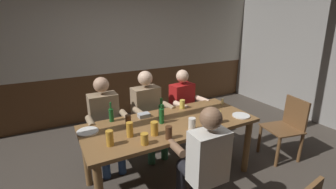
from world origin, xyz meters
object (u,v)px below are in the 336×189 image
bottle_0 (162,116)px  pint_glass_5 (110,138)px  plate_0 (88,131)px  bottle_2 (111,114)px  pint_glass_6 (182,104)px  bottle_1 (161,110)px  condiment_caddy (144,115)px  pint_glass_0 (217,117)px  pint_glass_3 (169,133)px  person_1 (148,110)px  person_3 (204,158)px  pint_glass_2 (128,121)px  pint_glass_1 (192,124)px  pint_glass_8 (154,128)px  table_candle (222,101)px  person_0 (106,120)px  person_2 (185,105)px  chair_empty_near_right (287,126)px  plate_1 (241,116)px  pint_glass_4 (145,139)px  dining_table (170,130)px  pint_glass_7 (130,130)px

bottle_0 → pint_glass_5: 0.69m
plate_0 → bottle_0: size_ratio=0.98×
plate_0 → bottle_0: bottle_0 is taller
bottle_2 → pint_glass_6: 0.95m
bottle_1 → pint_glass_5: bearing=-154.0°
condiment_caddy → bottle_0: (0.12, -0.26, 0.07)m
bottle_0 → pint_glass_0: size_ratio=1.54×
pint_glass_3 → person_1: bearing=78.2°
person_3 → pint_glass_6: size_ratio=10.05×
pint_glass_0 → pint_glass_2: bearing=156.9°
pint_glass_1 → pint_glass_5: (-0.87, 0.10, 0.01)m
person_1 → pint_glass_8: 0.92m
pint_glass_0 → plate_0: bearing=160.7°
bottle_1 → pint_glass_1: bottle_1 is taller
table_candle → pint_glass_5: pint_glass_5 is taller
person_0 → person_2: 1.23m
person_3 → chair_empty_near_right: (1.69, 0.30, -0.19)m
pint_glass_3 → table_candle: bearing=24.3°
table_candle → pint_glass_8: (-1.24, -0.37, 0.03)m
chair_empty_near_right → pint_glass_3: (-1.90, 0.02, 0.36)m
bottle_1 → pint_glass_8: bottle_1 is taller
pint_glass_1 → person_1: bearing=96.1°
person_0 → plate_1: (1.47, -0.92, 0.11)m
bottle_0 → pint_glass_1: bottle_0 is taller
person_3 → bottle_1: person_3 is taller
person_3 → condiment_caddy: (-0.22, 0.94, 0.13)m
bottle_1 → pint_glass_4: 0.65m
pint_glass_1 → pint_glass_6: 0.65m
bottle_1 → pint_glass_1: 0.48m
table_candle → person_2: bearing=124.6°
plate_0 → pint_glass_1: size_ratio=1.58×
table_candle → bottle_2: size_ratio=0.33×
bottle_2 → pint_glass_3: bearing=-60.1°
table_candle → pint_glass_5: (-1.70, -0.37, 0.04)m
pint_glass_0 → plate_1: bearing=2.0°
condiment_caddy → pint_glass_1: bearing=-60.5°
dining_table → person_2: 0.89m
condiment_caddy → pint_glass_4: 0.65m
dining_table → pint_glass_1: 0.36m
chair_empty_near_right → pint_glass_7: 2.27m
plate_0 → plate_1: (1.76, -0.46, 0.00)m
pint_glass_7 → pint_glass_4: bearing=-71.5°
bottle_1 → pint_glass_2: bottle_1 is taller
person_0 → bottle_0: size_ratio=5.30×
condiment_caddy → pint_glass_3: pint_glass_3 is taller
dining_table → bottle_0: 0.22m
bottle_0 → bottle_1: size_ratio=0.92×
condiment_caddy → bottle_1: 0.23m
pint_glass_3 → pint_glass_4: bearing=176.6°
dining_table → pint_glass_2: (-0.47, 0.12, 0.17)m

